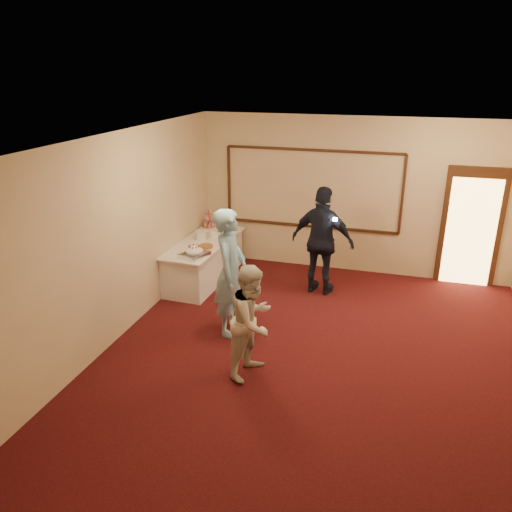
{
  "coord_description": "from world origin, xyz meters",
  "views": [
    {
      "loc": [
        0.87,
        -5.93,
        3.84
      ],
      "look_at": [
        -1.14,
        0.81,
        1.15
      ],
      "focal_mm": 35.0,
      "sensor_mm": 36.0,
      "label": 1
    }
  ],
  "objects_px": {
    "pavlova_tray": "(194,252)",
    "tart": "(206,247)",
    "buffet_table": "(204,261)",
    "plate_stack_a": "(201,235)",
    "plate_stack_b": "(214,234)",
    "woman": "(253,321)",
    "man": "(230,272)",
    "guest": "(322,241)",
    "cupcake_stand": "(209,220)"
  },
  "relations": [
    {
      "from": "pavlova_tray",
      "to": "tart",
      "type": "xyz_separation_m",
      "value": [
        0.03,
        0.45,
        -0.05
      ]
    },
    {
      "from": "buffet_table",
      "to": "plate_stack_a",
      "type": "bearing_deg",
      "value": 133.86
    },
    {
      "from": "plate_stack_b",
      "to": "woman",
      "type": "distance_m",
      "value": 3.39
    },
    {
      "from": "buffet_table",
      "to": "pavlova_tray",
      "type": "distance_m",
      "value": 0.91
    },
    {
      "from": "plate_stack_a",
      "to": "woman",
      "type": "bearing_deg",
      "value": -56.07
    },
    {
      "from": "plate_stack_a",
      "to": "man",
      "type": "relative_size",
      "value": 0.1
    },
    {
      "from": "tart",
      "to": "man",
      "type": "xyz_separation_m",
      "value": [
        0.96,
        -1.4,
        0.18
      ]
    },
    {
      "from": "plate_stack_b",
      "to": "tart",
      "type": "relative_size",
      "value": 0.71
    },
    {
      "from": "pavlova_tray",
      "to": "man",
      "type": "distance_m",
      "value": 1.37
    },
    {
      "from": "buffet_table",
      "to": "woman",
      "type": "distance_m",
      "value": 3.24
    },
    {
      "from": "tart",
      "to": "man",
      "type": "relative_size",
      "value": 0.14
    },
    {
      "from": "tart",
      "to": "woman",
      "type": "xyz_separation_m",
      "value": [
        1.6,
        -2.37,
        -0.03
      ]
    },
    {
      "from": "plate_stack_b",
      "to": "guest",
      "type": "distance_m",
      "value": 2.11
    },
    {
      "from": "plate_stack_a",
      "to": "tart",
      "type": "distance_m",
      "value": 0.5
    },
    {
      "from": "guest",
      "to": "plate_stack_b",
      "type": "bearing_deg",
      "value": 6.6
    },
    {
      "from": "plate_stack_b",
      "to": "man",
      "type": "distance_m",
      "value": 2.23
    },
    {
      "from": "tart",
      "to": "guest",
      "type": "bearing_deg",
      "value": 11.07
    },
    {
      "from": "cupcake_stand",
      "to": "guest",
      "type": "xyz_separation_m",
      "value": [
        2.45,
        -0.8,
        0.06
      ]
    },
    {
      "from": "woman",
      "to": "guest",
      "type": "xyz_separation_m",
      "value": [
        0.43,
        2.76,
        0.2
      ]
    },
    {
      "from": "buffet_table",
      "to": "pavlova_tray",
      "type": "relative_size",
      "value": 3.84
    },
    {
      "from": "man",
      "to": "woman",
      "type": "relative_size",
      "value": 1.27
    },
    {
      "from": "plate_stack_a",
      "to": "tart",
      "type": "relative_size",
      "value": 0.73
    },
    {
      "from": "plate_stack_b",
      "to": "man",
      "type": "xyz_separation_m",
      "value": [
        1.03,
        -1.97,
        0.12
      ]
    },
    {
      "from": "plate_stack_a",
      "to": "guest",
      "type": "distance_m",
      "value": 2.31
    },
    {
      "from": "cupcake_stand",
      "to": "woman",
      "type": "relative_size",
      "value": 0.26
    },
    {
      "from": "buffet_table",
      "to": "man",
      "type": "relative_size",
      "value": 1.14
    },
    {
      "from": "pavlova_tray",
      "to": "woman",
      "type": "relative_size",
      "value": 0.38
    },
    {
      "from": "guest",
      "to": "cupcake_stand",
      "type": "bearing_deg",
      "value": -6.61
    },
    {
      "from": "buffet_table",
      "to": "pavlova_tray",
      "type": "height_order",
      "value": "pavlova_tray"
    },
    {
      "from": "buffet_table",
      "to": "cupcake_stand",
      "type": "distance_m",
      "value": 1.05
    },
    {
      "from": "plate_stack_a",
      "to": "guest",
      "type": "height_order",
      "value": "guest"
    },
    {
      "from": "plate_stack_a",
      "to": "tart",
      "type": "bearing_deg",
      "value": -56.58
    },
    {
      "from": "plate_stack_b",
      "to": "guest",
      "type": "xyz_separation_m",
      "value": [
        2.1,
        -0.18,
        0.12
      ]
    },
    {
      "from": "cupcake_stand",
      "to": "tart",
      "type": "bearing_deg",
      "value": -70.6
    },
    {
      "from": "pavlova_tray",
      "to": "tart",
      "type": "distance_m",
      "value": 0.46
    },
    {
      "from": "buffet_table",
      "to": "plate_stack_b",
      "type": "height_order",
      "value": "plate_stack_b"
    },
    {
      "from": "cupcake_stand",
      "to": "plate_stack_a",
      "type": "relative_size",
      "value": 1.95
    },
    {
      "from": "plate_stack_a",
      "to": "guest",
      "type": "xyz_separation_m",
      "value": [
        2.31,
        -0.02,
        0.12
      ]
    },
    {
      "from": "man",
      "to": "woman",
      "type": "distance_m",
      "value": 1.18
    },
    {
      "from": "cupcake_stand",
      "to": "tart",
      "type": "relative_size",
      "value": 1.41
    },
    {
      "from": "tart",
      "to": "woman",
      "type": "relative_size",
      "value": 0.18
    },
    {
      "from": "plate_stack_b",
      "to": "woman",
      "type": "relative_size",
      "value": 0.13
    },
    {
      "from": "plate_stack_a",
      "to": "man",
      "type": "distance_m",
      "value": 2.2
    },
    {
      "from": "cupcake_stand",
      "to": "guest",
      "type": "relative_size",
      "value": 0.2
    },
    {
      "from": "woman",
      "to": "plate_stack_b",
      "type": "bearing_deg",
      "value": 45.31
    },
    {
      "from": "buffet_table",
      "to": "woman",
      "type": "bearing_deg",
      "value": -56.49
    },
    {
      "from": "pavlova_tray",
      "to": "cupcake_stand",
      "type": "height_order",
      "value": "cupcake_stand"
    },
    {
      "from": "woman",
      "to": "pavlova_tray",
      "type": "bearing_deg",
      "value": 56.2
    },
    {
      "from": "plate_stack_a",
      "to": "plate_stack_b",
      "type": "bearing_deg",
      "value": 37.86
    },
    {
      "from": "buffet_table",
      "to": "man",
      "type": "distance_m",
      "value": 2.14
    }
  ]
}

